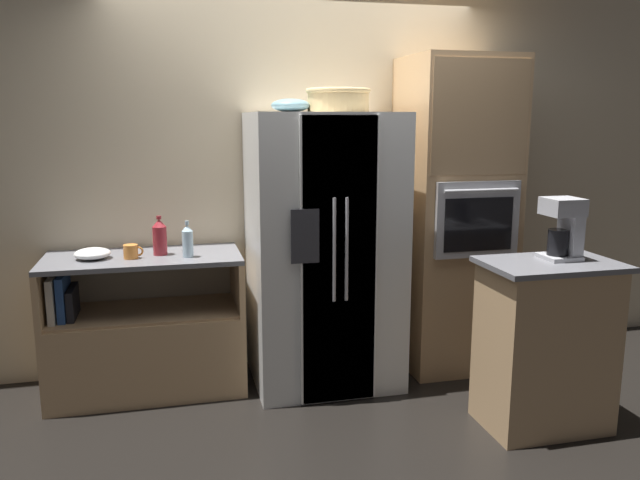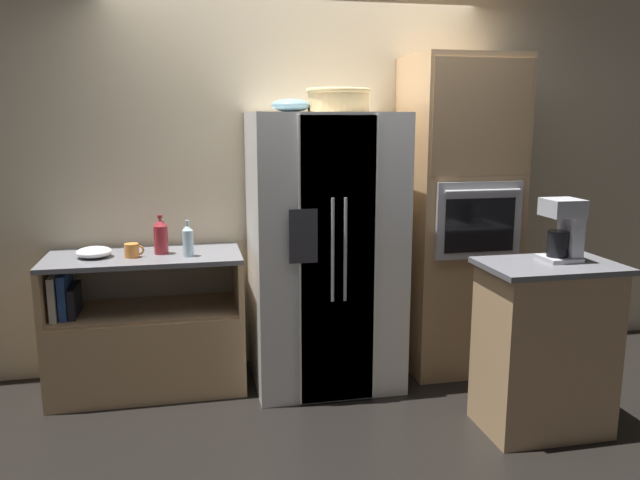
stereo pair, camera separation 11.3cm
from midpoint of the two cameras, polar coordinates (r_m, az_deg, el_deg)
The scene contains 13 objects.
ground_plane at distance 4.26m, azimuth -1.52°, elevation -12.81°, with size 20.00×20.00×0.00m, color black.
wall_back at distance 4.37m, azimuth -2.93°, elevation 6.78°, with size 12.00×0.06×2.80m.
counter_left at distance 4.21m, azimuth -16.41°, elevation -8.94°, with size 1.20×0.59×0.88m.
refrigerator at distance 4.05m, azimuth -0.49°, elevation -0.96°, with size 0.93×0.82×1.76m.
wall_oven at distance 4.39m, azimuth 11.42°, elevation 2.22°, with size 0.70×0.71×2.13m.
island_counter at distance 3.73m, azimuth 19.07°, elevation -9.02°, with size 0.73×0.48×0.96m.
wicker_basket at distance 3.93m, azimuth 0.83°, elevation 12.73°, with size 0.40×0.40×0.14m.
fruit_bowl at distance 3.89m, azimuth -3.55°, elevation 12.19°, with size 0.24×0.24×0.08m.
bottle_tall at distance 4.03m, azimuth -15.23°, elevation 0.28°, with size 0.09×0.09×0.25m.
bottle_short at distance 3.92m, azimuth -12.82°, elevation -0.08°, with size 0.07×0.07×0.23m.
mug at distance 3.99m, azimuth -17.66°, elevation -1.02°, with size 0.12×0.09×0.09m.
mixing_bowl at distance 4.05m, azimuth -20.84°, elevation -1.16°, with size 0.22×0.22×0.07m.
coffee_maker at distance 3.66m, azimuth 20.64°, elevation 1.20°, with size 0.19×0.19×0.34m.
Camera 1 is at (-0.87, -3.80, 1.72)m, focal length 35.00 mm.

